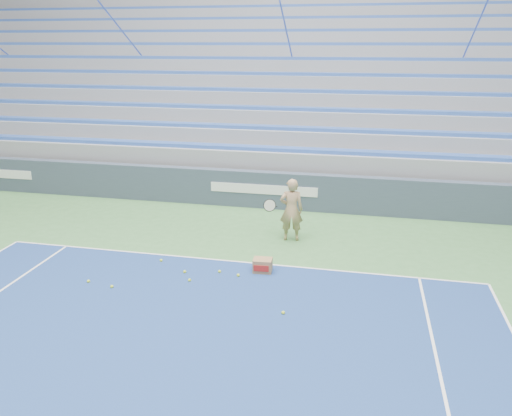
# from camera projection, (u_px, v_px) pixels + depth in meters

# --- Properties ---
(sponsor_barrier) EXTENTS (30.00, 0.32, 1.10)m
(sponsor_barrier) POSITION_uv_depth(u_px,v_px,m) (264.00, 190.00, 14.84)
(sponsor_barrier) COLOR #364253
(sponsor_barrier) RESTS_ON ground
(bleachers) EXTENTS (31.00, 9.15, 7.30)m
(bleachers) POSITION_uv_depth(u_px,v_px,m) (293.00, 105.00, 19.57)
(bleachers) COLOR gray
(bleachers) RESTS_ON ground
(tennis_player) EXTENTS (0.92, 0.85, 1.59)m
(tennis_player) POSITION_uv_depth(u_px,v_px,m) (291.00, 210.00, 12.29)
(tennis_player) COLOR tan
(tennis_player) RESTS_ON ground
(ball_box) EXTENTS (0.42, 0.34, 0.30)m
(ball_box) POSITION_uv_depth(u_px,v_px,m) (263.00, 266.00, 10.74)
(ball_box) COLOR olive
(ball_box) RESTS_ON ground
(tennis_ball_0) EXTENTS (0.07, 0.07, 0.07)m
(tennis_ball_0) POSITION_uv_depth(u_px,v_px,m) (220.00, 272.00, 10.73)
(tennis_ball_0) COLOR #C9E52E
(tennis_ball_0) RESTS_ON ground
(tennis_ball_1) EXTENTS (0.07, 0.07, 0.07)m
(tennis_ball_1) POSITION_uv_depth(u_px,v_px,m) (190.00, 280.00, 10.34)
(tennis_ball_1) COLOR #C9E52E
(tennis_ball_1) RESTS_ON ground
(tennis_ball_2) EXTENTS (0.07, 0.07, 0.07)m
(tennis_ball_2) POSITION_uv_depth(u_px,v_px,m) (88.00, 281.00, 10.29)
(tennis_ball_2) COLOR #C9E52E
(tennis_ball_2) RESTS_ON ground
(tennis_ball_3) EXTENTS (0.07, 0.07, 0.07)m
(tennis_ball_3) POSITION_uv_depth(u_px,v_px,m) (283.00, 313.00, 9.10)
(tennis_ball_3) COLOR #C9E52E
(tennis_ball_3) RESTS_ON ground
(tennis_ball_4) EXTENTS (0.07, 0.07, 0.07)m
(tennis_ball_4) POSITION_uv_depth(u_px,v_px,m) (185.00, 272.00, 10.71)
(tennis_ball_4) COLOR #C9E52E
(tennis_ball_4) RESTS_ON ground
(tennis_ball_5) EXTENTS (0.07, 0.07, 0.07)m
(tennis_ball_5) POSITION_uv_depth(u_px,v_px,m) (161.00, 260.00, 11.27)
(tennis_ball_5) COLOR #C9E52E
(tennis_ball_5) RESTS_ON ground
(tennis_ball_6) EXTENTS (0.07, 0.07, 0.07)m
(tennis_ball_6) POSITION_uv_depth(u_px,v_px,m) (238.00, 275.00, 10.56)
(tennis_ball_6) COLOR #C9E52E
(tennis_ball_6) RESTS_ON ground
(tennis_ball_7) EXTENTS (0.07, 0.07, 0.07)m
(tennis_ball_7) POSITION_uv_depth(u_px,v_px,m) (112.00, 287.00, 10.07)
(tennis_ball_7) COLOR #C9E52E
(tennis_ball_7) RESTS_ON ground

